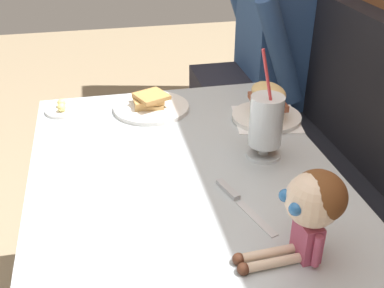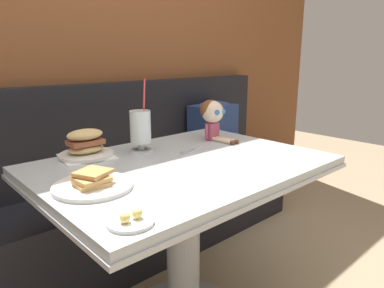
# 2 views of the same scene
# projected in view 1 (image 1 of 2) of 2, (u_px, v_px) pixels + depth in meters

# --- Properties ---
(booth_bench) EXTENTS (2.60, 0.48, 1.00)m
(booth_bench) POSITION_uv_depth(u_px,v_px,m) (372.00, 256.00, 1.56)
(booth_bench) COLOR black
(booth_bench) RESTS_ON ground
(diner_table) EXTENTS (1.11, 0.81, 0.74)m
(diner_table) POSITION_uv_depth(u_px,v_px,m) (185.00, 231.00, 1.34)
(diner_table) COLOR #B2BCC1
(diner_table) RESTS_ON ground
(toast_plate) EXTENTS (0.25, 0.25, 0.06)m
(toast_plate) POSITION_uv_depth(u_px,v_px,m) (151.00, 105.00, 1.57)
(toast_plate) COLOR white
(toast_plate) RESTS_ON diner_table
(milkshake_glass) EXTENTS (0.10, 0.10, 0.31)m
(milkshake_glass) POSITION_uv_depth(u_px,v_px,m) (266.00, 124.00, 1.26)
(milkshake_glass) COLOR silver
(milkshake_glass) RESTS_ON diner_table
(sandwich_plate) EXTENTS (0.23, 0.23, 0.12)m
(sandwich_plate) POSITION_uv_depth(u_px,v_px,m) (267.00, 106.00, 1.49)
(sandwich_plate) COLOR white
(sandwich_plate) RESTS_ON diner_table
(butter_saucer) EXTENTS (0.12, 0.12, 0.04)m
(butter_saucer) POSITION_uv_depth(u_px,v_px,m) (63.00, 109.00, 1.55)
(butter_saucer) COLOR white
(butter_saucer) RESTS_ON diner_table
(butter_knife) EXTENTS (0.23, 0.08, 0.01)m
(butter_knife) POSITION_uv_depth(u_px,v_px,m) (235.00, 197.00, 1.14)
(butter_knife) COLOR silver
(butter_knife) RESTS_ON diner_table
(seated_doll) EXTENTS (0.12, 0.22, 0.20)m
(seated_doll) POSITION_uv_depth(u_px,v_px,m) (312.00, 205.00, 0.91)
(seated_doll) COLOR #B74C6B
(seated_doll) RESTS_ON diner_table
(diner_patron) EXTENTS (0.55, 0.48, 0.81)m
(diner_patron) POSITION_uv_depth(u_px,v_px,m) (263.00, 41.00, 2.20)
(diner_patron) COLOR #2D4C7F
(diner_patron) RESTS_ON booth_bench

